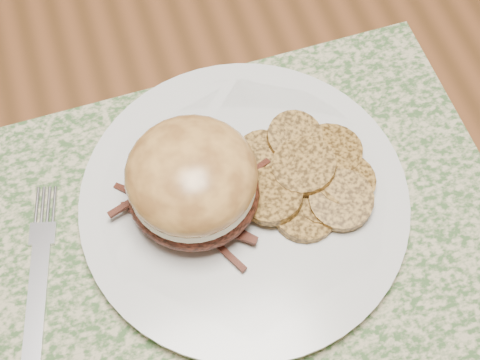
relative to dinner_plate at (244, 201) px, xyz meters
name	(u,v)px	position (x,y,z in m)	size (l,w,h in m)	color
ground	(55,309)	(-0.31, 0.23, -0.76)	(3.50, 3.50, 0.00)	brown
placemat	(242,233)	(-0.01, -0.02, -0.01)	(0.45, 0.33, 0.00)	#3E6031
dinner_plate	(244,201)	(0.00, 0.00, 0.00)	(0.26, 0.26, 0.02)	silver
pork_sandwich	(192,182)	(-0.04, 0.01, 0.05)	(0.13, 0.13, 0.08)	black
roasted_potatoes	(307,179)	(0.05, 0.00, 0.02)	(0.13, 0.14, 0.03)	olive
fork	(38,287)	(-0.18, -0.02, -0.01)	(0.06, 0.18, 0.00)	silver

